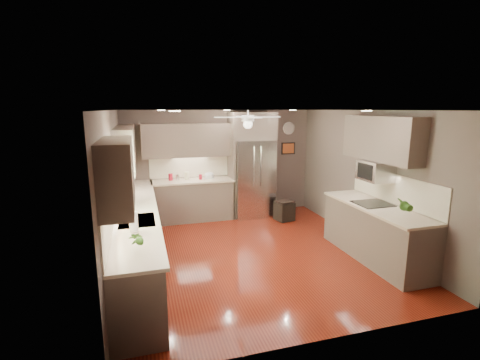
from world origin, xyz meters
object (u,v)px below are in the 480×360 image
bowl (209,178)px  stool (284,211)px  potted_plant_left (136,239)px  paper_towel (134,222)px  refrigerator (252,166)px  canister_a (171,177)px  canister_c (187,176)px  canister_b (178,177)px  microwave (375,171)px  soap_bottle (127,209)px  canister_d (201,177)px  potted_plant_right (404,205)px

bowl → stool: 1.88m
potted_plant_left → paper_towel: (-0.03, 0.66, -0.00)m
refrigerator → stool: bearing=-47.9°
canister_a → canister_c: size_ratio=0.87×
potted_plant_left → paper_towel: size_ratio=1.01×
canister_b → canister_c: bearing=0.8°
canister_c → microwave: bearing=-44.4°
soap_bottle → refrigerator: (2.77, 2.33, 0.16)m
canister_d → potted_plant_left: potted_plant_left is taller
canister_a → paper_towel: (-0.76, -3.25, 0.06)m
refrigerator → paper_towel: bearing=-130.2°
refrigerator → canister_c: bearing=176.4°
potted_plant_left → microwave: bearing=15.6°
potted_plant_left → refrigerator: size_ratio=0.12×
canister_a → canister_c: 0.36m
canister_b → potted_plant_left: size_ratio=0.46×
canister_c → potted_plant_left: (-1.10, -3.91, 0.05)m
potted_plant_right → microwave: size_ratio=0.62×
canister_a → microwave: bearing=-41.0°
bowl → stool: bowl is taller
canister_a → refrigerator: (1.90, -0.10, 0.17)m
canister_a → soap_bottle: size_ratio=0.85×
canister_b → stool: (2.31, -0.72, -0.77)m
canister_d → bowl: bearing=4.7°
canister_a → canister_d: (0.67, -0.08, -0.02)m
soap_bottle → microwave: size_ratio=0.33×
potted_plant_left → canister_c: bearing=74.3°
canister_a → paper_towel: 3.34m
canister_c → paper_towel: (-1.13, -3.24, 0.05)m
refrigerator → paper_towel: 4.13m
canister_b → stool: 2.54m
canister_d → potted_plant_right: bearing=-55.7°
canister_a → bowl: canister_a is taller
stool → canister_a: bearing=163.5°
canister_b → potted_plant_right: size_ratio=0.38×
canister_b → potted_plant_right: 4.71m
soap_bottle → bowl: bearing=53.7°
canister_b → microwave: bearing=-42.4°
canister_b → microwave: microwave is taller
canister_b → canister_d: (0.51, -0.07, -0.01)m
canister_b → canister_d: 0.51m
canister_a → soap_bottle: soap_bottle is taller
canister_d → soap_bottle: bearing=-123.2°
canister_d → refrigerator: size_ratio=0.05×
soap_bottle → stool: bearing=27.0°
soap_bottle → potted_plant_left: 1.49m
canister_d → canister_c: bearing=167.1°
refrigerator → canister_a: bearing=176.9°
canister_a → canister_b: bearing=-3.2°
potted_plant_left → microwave: size_ratio=0.52×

